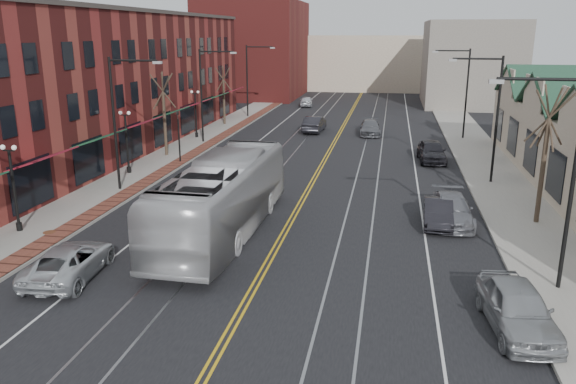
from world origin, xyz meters
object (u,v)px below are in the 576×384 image
at_px(transit_bus, 223,197).
at_px(parked_suv, 70,261).
at_px(parked_car_c, 451,209).
at_px(parked_car_b, 438,213).
at_px(parked_car_a, 517,308).
at_px(parked_car_d, 432,151).

bearing_deg(transit_bus, parked_suv, 53.68).
relative_size(transit_bus, parked_car_c, 2.71).
relative_size(parked_car_b, parked_car_c, 0.81).
distance_m(parked_suv, parked_car_c, 18.47).
relative_size(parked_car_a, parked_car_c, 0.95).
distance_m(parked_suv, parked_car_b, 17.62).
bearing_deg(parked_car_b, parked_suv, -146.13).
bearing_deg(parked_car_d, parked_suv, -126.25).
bearing_deg(parked_car_c, transit_bus, -162.38).
bearing_deg(parked_car_c, parked_car_d, 89.42).
distance_m(parked_car_c, parked_car_d, 14.52).
bearing_deg(parked_car_b, parked_car_c, 37.92).
height_order(parked_suv, parked_car_c, parked_car_c).
bearing_deg(parked_car_a, transit_bus, 143.37).
relative_size(parked_suv, parked_car_c, 1.00).
relative_size(parked_suv, parked_car_b, 1.23).
xyz_separation_m(parked_suv, parked_car_c, (15.70, 9.75, 0.03)).
relative_size(parked_car_a, parked_car_d, 0.98).
bearing_deg(parked_car_d, parked_car_a, -90.78).
height_order(transit_bus, parked_car_d, transit_bus).
relative_size(transit_bus, parked_car_a, 2.85).
bearing_deg(parked_suv, transit_bus, -132.91).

